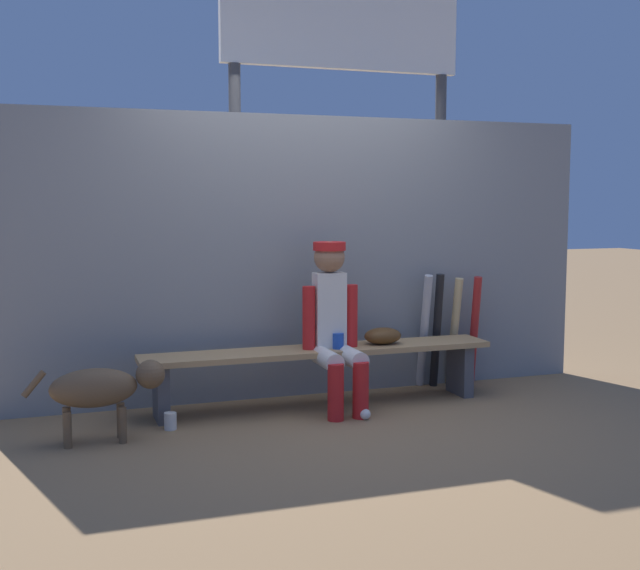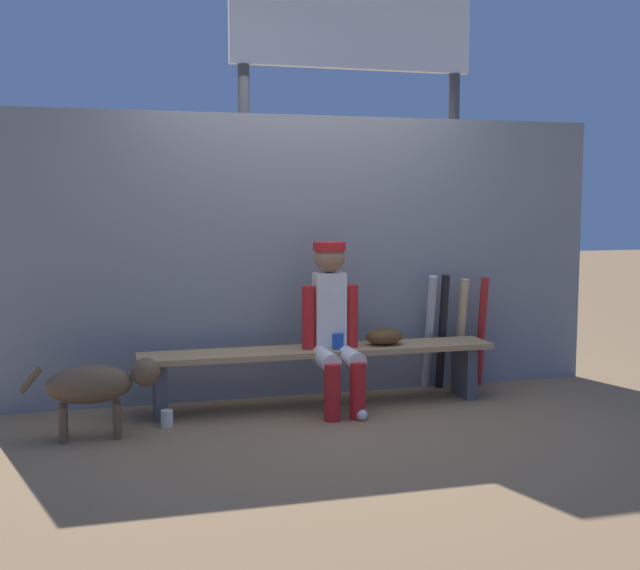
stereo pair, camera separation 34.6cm
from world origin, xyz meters
The scene contains 14 objects.
ground_plane centered at (0.00, 0.00, 0.00)m, with size 30.00×30.00×0.00m, color olive.
chainlink_fence centered at (0.00, 0.38, 1.05)m, with size 4.65×0.03×2.09m, color gray.
dugout_bench centered at (0.00, 0.00, 0.34)m, with size 2.55×0.36×0.42m.
player_seated centered at (0.07, -0.10, 0.63)m, with size 0.41×0.55×1.18m.
baseball_glove centered at (0.48, 0.00, 0.48)m, with size 0.28×0.20×0.12m, color #593819.
bat_aluminum_silver centered at (0.95, 0.27, 0.45)m, with size 0.06×0.06×0.91m, color #B7B7BC.
bat_aluminum_black centered at (1.06, 0.27, 0.45)m, with size 0.06×0.06×0.90m, color black.
bat_wood_natural centered at (1.23, 0.28, 0.43)m, with size 0.06×0.06×0.87m, color tan.
bat_aluminum_red centered at (1.39, 0.26, 0.44)m, with size 0.06×0.06×0.87m, color #B22323.
baseball centered at (0.17, -0.43, 0.04)m, with size 0.07×0.07×0.07m, color white.
cup_on_ground centered at (-1.10, -0.23, 0.06)m, with size 0.08×0.08×0.11m, color silver.
cup_on_bench centered at (0.11, -0.07, 0.48)m, with size 0.08×0.08×0.11m, color #1E47AD.
scoreboard centered at (0.71, 1.31, 2.68)m, with size 2.42×0.27×3.77m.
dog centered at (-1.52, -0.37, 0.34)m, with size 0.84×0.20×0.49m.
Camera 2 is at (-1.49, -5.40, 1.47)m, focal length 44.88 mm.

